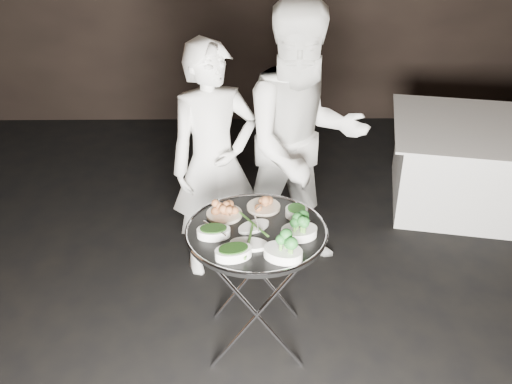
{
  "coord_description": "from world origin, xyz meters",
  "views": [
    {
      "loc": [
        0.05,
        -2.48,
        2.51
      ],
      "look_at": [
        0.08,
        0.21,
        0.95
      ],
      "focal_mm": 40.0,
      "sensor_mm": 36.0,
      "label": 1
    }
  ],
  "objects_px": {
    "tray_stand": "(256,283)",
    "dining_table": "(465,164)",
    "waiter_right": "(303,144)",
    "serving_tray": "(256,232)",
    "waiter_left": "(214,163)"
  },
  "relations": [
    {
      "from": "tray_stand",
      "to": "dining_table",
      "type": "xyz_separation_m",
      "value": [
        1.75,
        1.62,
        -0.09
      ]
    },
    {
      "from": "waiter_right",
      "to": "tray_stand",
      "type": "bearing_deg",
      "value": -127.73
    },
    {
      "from": "serving_tray",
      "to": "waiter_right",
      "type": "bearing_deg",
      "value": 68.92
    },
    {
      "from": "waiter_left",
      "to": "dining_table",
      "type": "relative_size",
      "value": 1.33
    },
    {
      "from": "dining_table",
      "to": "waiter_right",
      "type": "bearing_deg",
      "value": -150.44
    },
    {
      "from": "waiter_left",
      "to": "dining_table",
      "type": "xyz_separation_m",
      "value": [
        2.01,
        0.85,
        -0.46
      ]
    },
    {
      "from": "tray_stand",
      "to": "waiter_right",
      "type": "distance_m",
      "value": 1.0
    },
    {
      "from": "waiter_left",
      "to": "serving_tray",
      "type": "bearing_deg",
      "value": -93.08
    },
    {
      "from": "waiter_right",
      "to": "dining_table",
      "type": "xyz_separation_m",
      "value": [
        1.43,
        0.81,
        -0.57
      ]
    },
    {
      "from": "tray_stand",
      "to": "waiter_right",
      "type": "xyz_separation_m",
      "value": [
        0.31,
        0.81,
        0.49
      ]
    },
    {
      "from": "tray_stand",
      "to": "waiter_left",
      "type": "bearing_deg",
      "value": 108.89
    },
    {
      "from": "waiter_left",
      "to": "dining_table",
      "type": "height_order",
      "value": "waiter_left"
    },
    {
      "from": "waiter_left",
      "to": "waiter_right",
      "type": "relative_size",
      "value": 0.88
    },
    {
      "from": "serving_tray",
      "to": "dining_table",
      "type": "xyz_separation_m",
      "value": [
        1.75,
        1.62,
        -0.44
      ]
    },
    {
      "from": "tray_stand",
      "to": "waiter_right",
      "type": "relative_size",
      "value": 0.42
    }
  ]
}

